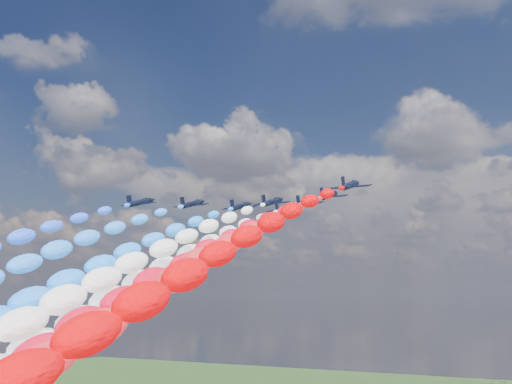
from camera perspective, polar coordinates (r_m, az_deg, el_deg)
The scene contains 15 objects.
jet_0 at distance 174.57m, azimuth -10.05°, elevation -0.90°, with size 9.60×12.87×2.84m, color black, non-canonical shape.
jet_1 at distance 175.66m, azimuth -5.59°, elevation -1.04°, with size 9.60×12.87×2.84m, color black, non-canonical shape.
trail_1 at distance 128.53m, azimuth -20.99°, elevation -7.47°, with size 6.10×116.00×47.46m, color #297EF6, non-canonical shape.
jet_2 at distance 179.58m, azimuth -1.37°, elevation -1.26°, with size 9.60×12.87×2.84m, color black, non-canonical shape.
trail_2 at distance 129.13m, azimuth -14.87°, elevation -7.77°, with size 6.10×116.00×47.46m, color #227CFF, non-canonical shape.
jet_3 at distance 171.14m, azimuth 1.41°, elevation -0.87°, with size 9.60×12.87×2.84m, color black, non-canonical shape.
trail_3 at distance 118.89m, azimuth -11.92°, elevation -7.80°, with size 6.10×116.00×47.46m, color white, non-canonical shape.
jet_4 at distance 185.14m, azimuth 2.45°, elevation -1.48°, with size 9.60×12.87×2.84m, color black, non-canonical shape.
trail_4 at distance 132.01m, azimuth -9.08°, elevation -7.97°, with size 6.10×116.00×47.46m, color white, non-canonical shape.
jet_5 at distance 172.11m, azimuth 4.38°, elevation -0.90°, with size 9.60×12.87×2.84m, color black, non-canonical shape.
trail_5 at distance 117.91m, azimuth -7.58°, elevation -7.90°, with size 6.10×116.00×47.46m, color red, non-canonical shape.
jet_6 at distance 160.59m, azimuth 6.34°, elevation -0.29°, with size 9.60×12.87×2.84m, color black, non-canonical shape.
trail_6 at distance 105.33m, azimuth -5.95°, elevation -7.82°, with size 6.10×116.00×47.46m, color red, non-canonical shape.
jet_7 at distance 146.58m, azimuth 8.19°, elevation 0.58°, with size 9.60×12.87×2.84m, color black, non-canonical shape.
trail_7 at distance 90.40m, azimuth -4.90°, elevation -7.66°, with size 6.10×116.00×47.46m, color #D00306, non-canonical shape.
Camera 1 is at (78.36, -141.57, 64.13)m, focal length 45.93 mm.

